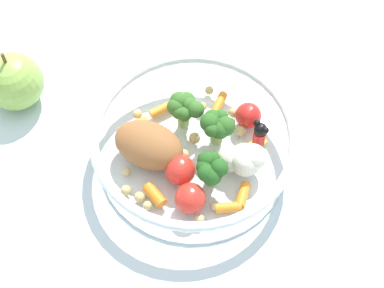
{
  "coord_description": "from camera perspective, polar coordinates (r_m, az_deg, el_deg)",
  "views": [
    {
      "loc": [
        -0.02,
        0.29,
        0.51
      ],
      "look_at": [
        0.0,
        -0.01,
        0.03
      ],
      "focal_mm": 51.65,
      "sensor_mm": 36.0,
      "label": 1
    }
  ],
  "objects": [
    {
      "name": "food_container",
      "position": [
        0.56,
        0.1,
        -0.2
      ],
      "size": [
        0.21,
        0.21,
        0.05
      ],
      "color": "white",
      "rests_on": "ground_plane"
    },
    {
      "name": "ground_plane",
      "position": [
        0.58,
        0.14,
        -1.87
      ],
      "size": [
        2.4,
        2.4,
        0.0
      ],
      "primitive_type": "plane",
      "color": "silver"
    },
    {
      "name": "loose_apple",
      "position": [
        0.63,
        -17.92,
        6.18
      ],
      "size": [
        0.06,
        0.06,
        0.08
      ],
      "color": "#8CB74C",
      "rests_on": "ground_plane"
    }
  ]
}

